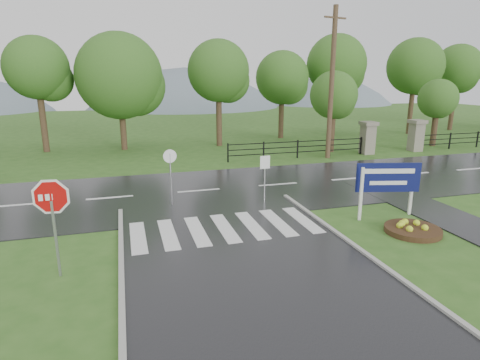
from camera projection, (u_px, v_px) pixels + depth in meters
name	position (u px, v px, depth m)	size (l,w,h in m)	color
ground	(277.00, 304.00, 9.58)	(120.00, 120.00, 0.00)	#315D1F
main_road	(199.00, 192.00, 18.87)	(90.00, 8.00, 0.04)	black
walkway	(442.00, 216.00, 15.62)	(2.20, 11.00, 0.04)	#28282A
crosswalk	(225.00, 228.00, 14.21)	(6.50, 2.80, 0.02)	silver
pillar_west	(368.00, 137.00, 27.69)	(1.00, 1.00, 2.24)	gray
pillar_east	(416.00, 135.00, 28.78)	(1.00, 1.00, 2.24)	gray
fence_west	(298.00, 147.00, 26.37)	(9.58, 0.08, 1.20)	black
hills	(165.00, 191.00, 74.80)	(102.00, 48.00, 48.00)	slate
treeline	(179.00, 144.00, 32.14)	(83.20, 5.20, 10.00)	#2C5C1C
stop_sign	(52.00, 206.00, 10.42)	(1.28, 0.20, 2.89)	#939399
estate_billboard	(388.00, 180.00, 15.10)	(2.38, 0.67, 2.13)	silver
flower_bed	(413.00, 229.00, 13.88)	(1.90, 1.90, 0.38)	#332111
reg_sign_small	(265.00, 169.00, 16.95)	(0.45, 0.08, 2.03)	#939399
reg_sign_round	(170.00, 171.00, 16.43)	(0.55, 0.11, 2.40)	#939399
utility_pole_east	(332.00, 84.00, 25.41)	(1.66, 0.46, 9.46)	#473523
entrance_tree_left	(334.00, 96.00, 27.84)	(3.29, 3.29, 5.64)	#3D2B1C
entrance_tree_right	(438.00, 99.00, 30.35)	(2.93, 2.93, 5.07)	#3D2B1C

